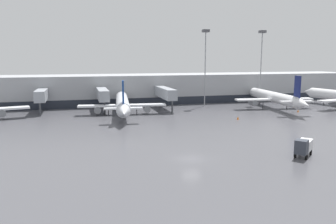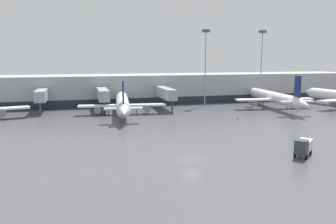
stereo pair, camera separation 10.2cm
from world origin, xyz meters
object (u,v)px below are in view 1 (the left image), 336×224
service_truck_1 (303,146)px  traffic_cone_2 (298,111)px  parked_jet_2 (122,103)px  apron_light_mast_0 (262,48)px  apron_light_mast_1 (205,48)px  traffic_cone_0 (238,118)px  parked_jet_3 (274,97)px

service_truck_1 → traffic_cone_2: (25.22, 34.71, -1.20)m
parked_jet_2 → apron_light_mast_0: (45.33, 10.72, 14.47)m
traffic_cone_2 → parked_jet_2: bearing=169.6°
traffic_cone_2 → apron_light_mast_0: apron_light_mast_0 is taller
service_truck_1 → traffic_cone_2: service_truck_1 is taller
service_truck_1 → apron_light_mast_1: apron_light_mast_1 is taller
service_truck_1 → apron_light_mast_1: size_ratio=0.20×
traffic_cone_0 → apron_light_mast_1: 28.26m
apron_light_mast_1 → parked_jet_3: bearing=-32.0°
traffic_cone_0 → apron_light_mast_1: size_ratio=0.03×
apron_light_mast_0 → parked_jet_2: bearing=-166.7°
parked_jet_3 → apron_light_mast_1: size_ratio=1.57×
apron_light_mast_0 → apron_light_mast_1: (-19.65, -1.99, -0.23)m
parked_jet_3 → apron_light_mast_1: 24.21m
service_truck_1 → traffic_cone_2: bearing=-165.9°
parked_jet_2 → traffic_cone_0: size_ratio=49.33×
apron_light_mast_1 → parked_jet_2: bearing=-161.2°
traffic_cone_0 → parked_jet_2: bearing=150.8°
parked_jet_3 → service_truck_1: 46.89m
traffic_cone_2 → apron_light_mast_1: apron_light_mast_1 is taller
traffic_cone_0 → apron_light_mast_1: (0.70, 22.71, 16.81)m
traffic_cone_0 → apron_light_mast_1: apron_light_mast_1 is taller
service_truck_1 → apron_light_mast_0: (25.03, 53.77, 15.87)m
parked_jet_2 → parked_jet_3: 42.52m
parked_jet_3 → traffic_cone_0: parked_jet_3 is taller
service_truck_1 → traffic_cone_0: size_ratio=6.32×
service_truck_1 → traffic_cone_2: 42.92m
parked_jet_3 → apron_light_mast_1: apron_light_mast_1 is taller
traffic_cone_0 → apron_light_mast_0: 36.25m
parked_jet_2 → parked_jet_3: size_ratio=1.01×
service_truck_1 → apron_light_mast_0: apron_light_mast_0 is taller
parked_jet_3 → traffic_cone_0: (-17.50, -12.20, -2.89)m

